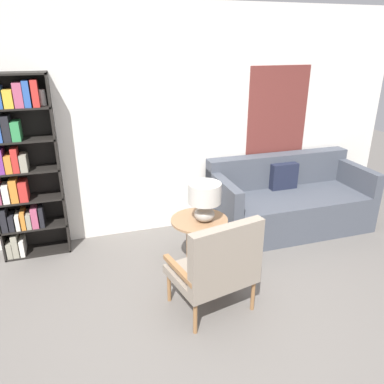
{
  "coord_description": "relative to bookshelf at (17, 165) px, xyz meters",
  "views": [
    {
      "loc": [
        -0.96,
        -2.31,
        2.28
      ],
      "look_at": [
        0.08,
        0.93,
        0.9
      ],
      "focal_mm": 35.0,
      "sensor_mm": 36.0,
      "label": 1
    }
  ],
  "objects": [
    {
      "name": "table_lamp",
      "position": [
        1.78,
        -0.91,
        -0.24
      ],
      "size": [
        0.33,
        0.33,
        0.41
      ],
      "color": "#A59E93",
      "rests_on": "side_table"
    },
    {
      "name": "wall_back",
      "position": [
        1.59,
        0.19,
        0.29
      ],
      "size": [
        6.4,
        0.08,
        2.7
      ],
      "color": "white",
      "rests_on": "ground_plane"
    },
    {
      "name": "ground_plane",
      "position": [
        1.56,
        -1.84,
        -1.06
      ],
      "size": [
        14.0,
        14.0,
        0.0
      ],
      "primitive_type": "plane",
      "color": "#66605B"
    },
    {
      "name": "side_table",
      "position": [
        1.74,
        -0.87,
        -0.55
      ],
      "size": [
        0.59,
        0.59,
        0.57
      ],
      "color": "#99704C",
      "rests_on": "ground_plane"
    },
    {
      "name": "bookshelf",
      "position": [
        0.0,
        0.0,
        0.0
      ],
      "size": [
        0.7,
        0.3,
        2.0
      ],
      "color": "black",
      "rests_on": "ground_plane"
    },
    {
      "name": "couch",
      "position": [
        3.15,
        -0.3,
        -0.73
      ],
      "size": [
        1.99,
        0.92,
        0.9
      ],
      "color": "#474C56",
      "rests_on": "ground_plane"
    },
    {
      "name": "armchair",
      "position": [
        1.66,
        -1.62,
        -0.56
      ],
      "size": [
        0.78,
        0.69,
        0.92
      ],
      "color": "olive",
      "rests_on": "ground_plane"
    }
  ]
}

